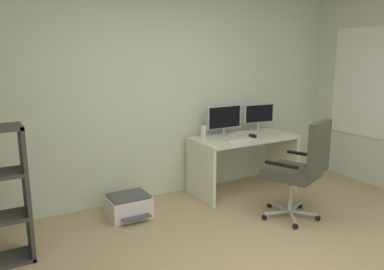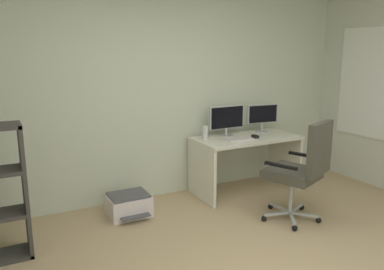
{
  "view_description": "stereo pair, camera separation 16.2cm",
  "coord_description": "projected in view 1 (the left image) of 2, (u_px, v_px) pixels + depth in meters",
  "views": [
    {
      "loc": [
        -1.87,
        -1.91,
        1.77
      ],
      "look_at": [
        0.15,
        1.59,
        0.89
      ],
      "focal_mm": 35.94,
      "sensor_mm": 36.0,
      "label": 1
    },
    {
      "loc": [
        -1.73,
        -1.99,
        1.77
      ],
      "look_at": [
        0.15,
        1.59,
        0.89
      ],
      "focal_mm": 35.94,
      "sensor_mm": 36.0,
      "label": 2
    }
  ],
  "objects": [
    {
      "name": "desk",
      "position": [
        243.0,
        151.0,
        4.93
      ],
      "size": [
        1.33,
        0.67,
        0.72
      ],
      "color": "white",
      "rests_on": "ground"
    },
    {
      "name": "keyboard",
      "position": [
        238.0,
        139.0,
        4.69
      ],
      "size": [
        0.35,
        0.15,
        0.02
      ],
      "primitive_type": "cube",
      "rotation": [
        0.0,
        0.0,
        -0.05
      ],
      "color": "silver",
      "rests_on": "desk"
    },
    {
      "name": "wall_back",
      "position": [
        150.0,
        86.0,
        4.59
      ],
      "size": [
        5.48,
        0.1,
        2.74
      ],
      "primitive_type": "cube",
      "color": "beige",
      "rests_on": "ground"
    },
    {
      "name": "window_pane",
      "position": [
        381.0,
        84.0,
        4.95
      ],
      "size": [
        0.01,
        1.38,
        1.36
      ],
      "primitive_type": "cube",
      "color": "white"
    },
    {
      "name": "monitor_main",
      "position": [
        224.0,
        118.0,
        4.89
      ],
      "size": [
        0.51,
        0.18,
        0.39
      ],
      "color": "#B2B5B7",
      "rests_on": "desk"
    },
    {
      "name": "office_chair",
      "position": [
        301.0,
        166.0,
        4.03
      ],
      "size": [
        0.67,
        0.71,
        1.09
      ],
      "color": "#B7BABC",
      "rests_on": "ground"
    },
    {
      "name": "monitor_secondary",
      "position": [
        259.0,
        115.0,
        5.17
      ],
      "size": [
        0.45,
        0.18,
        0.37
      ],
      "color": "#B2B5B7",
      "rests_on": "desk"
    },
    {
      "name": "window_frame",
      "position": [
        381.0,
        84.0,
        4.95
      ],
      "size": [
        0.02,
        1.46,
        1.44
      ],
      "primitive_type": "cube",
      "color": "white"
    },
    {
      "name": "computer_mouse",
      "position": [
        253.0,
        136.0,
        4.83
      ],
      "size": [
        0.08,
        0.11,
        0.03
      ],
      "primitive_type": "cube",
      "rotation": [
        0.0,
        0.0,
        -0.19
      ],
      "color": "black",
      "rests_on": "desk"
    },
    {
      "name": "desktop_speaker",
      "position": [
        203.0,
        132.0,
        4.71
      ],
      "size": [
        0.07,
        0.07,
        0.17
      ],
      "primitive_type": "cylinder",
      "color": "silver",
      "rests_on": "desk"
    },
    {
      "name": "printer",
      "position": [
        129.0,
        206.0,
        4.21
      ],
      "size": [
        0.45,
        0.45,
        0.25
      ],
      "color": "silver",
      "rests_on": "ground"
    }
  ]
}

